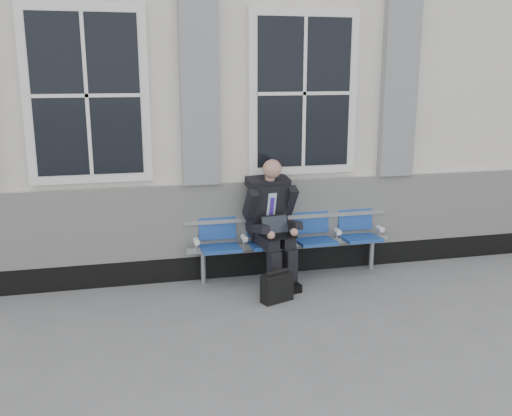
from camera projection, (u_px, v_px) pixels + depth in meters
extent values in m
plane|color=slate|center=(310.00, 319.00, 5.92)|extent=(70.00, 70.00, 0.00)
cube|color=silver|center=(239.00, 98.00, 8.73)|extent=(14.00, 4.00, 4.20)
cube|color=black|center=(273.00, 261.00, 7.27)|extent=(14.00, 0.10, 0.30)
cube|color=silver|center=(274.00, 216.00, 7.12)|extent=(14.00, 0.08, 0.90)
cube|color=gray|center=(199.00, 81.00, 6.51)|extent=(0.45, 0.14, 2.40)
cube|color=gray|center=(399.00, 80.00, 7.08)|extent=(0.45, 0.14, 2.40)
cube|color=white|center=(87.00, 95.00, 6.28)|extent=(1.35, 0.10, 1.95)
cube|color=black|center=(87.00, 96.00, 6.23)|extent=(1.15, 0.02, 1.75)
cube|color=white|center=(303.00, 93.00, 6.85)|extent=(1.35, 0.10, 1.95)
cube|color=black|center=(304.00, 93.00, 6.80)|extent=(1.15, 0.02, 1.75)
cube|color=#9EA0A3|center=(291.00, 244.00, 7.09)|extent=(2.60, 0.07, 0.07)
cube|color=#9EA0A3|center=(288.00, 217.00, 7.13)|extent=(2.60, 0.05, 0.05)
cylinder|color=#9EA0A3|center=(203.00, 268.00, 6.89)|extent=(0.06, 0.06, 0.39)
cylinder|color=#9EA0A3|center=(371.00, 254.00, 7.39)|extent=(0.06, 0.06, 0.39)
cube|color=#164094|center=(220.00, 248.00, 6.80)|extent=(0.46, 0.42, 0.07)
cube|color=#164094|center=(217.00, 223.00, 6.94)|extent=(0.46, 0.10, 0.40)
cube|color=#164094|center=(269.00, 245.00, 6.93)|extent=(0.46, 0.42, 0.07)
cube|color=#164094|center=(265.00, 220.00, 7.07)|extent=(0.46, 0.10, 0.40)
cube|color=#164094|center=(316.00, 241.00, 7.07)|extent=(0.46, 0.42, 0.07)
cube|color=#164094|center=(311.00, 217.00, 7.21)|extent=(0.46, 0.10, 0.40)
cube|color=#164094|center=(361.00, 238.00, 7.21)|extent=(0.46, 0.42, 0.07)
cube|color=#164094|center=(355.00, 214.00, 7.35)|extent=(0.46, 0.10, 0.40)
cylinder|color=white|center=(196.00, 241.00, 6.74)|extent=(0.07, 0.12, 0.07)
cylinder|color=white|center=(244.00, 238.00, 6.87)|extent=(0.07, 0.12, 0.07)
cylinder|color=white|center=(292.00, 235.00, 7.01)|extent=(0.07, 0.12, 0.07)
cylinder|color=white|center=(338.00, 232.00, 7.14)|extent=(0.07, 0.12, 0.07)
cylinder|color=white|center=(380.00, 229.00, 7.28)|extent=(0.07, 0.12, 0.07)
cube|color=black|center=(276.00, 288.00, 6.63)|extent=(0.16, 0.29, 0.10)
cube|color=black|center=(293.00, 286.00, 6.71)|extent=(0.16, 0.29, 0.10)
cube|color=black|center=(274.00, 271.00, 6.64)|extent=(0.15, 0.16, 0.47)
cube|color=black|center=(290.00, 268.00, 6.72)|extent=(0.15, 0.16, 0.47)
cube|color=black|center=(266.00, 241.00, 6.78)|extent=(0.23, 0.50, 0.15)
cube|color=black|center=(282.00, 239.00, 6.86)|extent=(0.23, 0.50, 0.15)
cube|color=black|center=(267.00, 207.00, 6.92)|extent=(0.50, 0.43, 0.67)
cube|color=#B8D8F2|center=(271.00, 208.00, 6.81)|extent=(0.12, 0.12, 0.38)
cube|color=#4524AA|center=(272.00, 210.00, 6.80)|extent=(0.06, 0.09, 0.32)
cube|color=black|center=(268.00, 182.00, 6.82)|extent=(0.55, 0.33, 0.15)
cylinder|color=tan|center=(270.00, 177.00, 6.76)|extent=(0.12, 0.12, 0.11)
sphere|color=tan|center=(272.00, 169.00, 6.67)|extent=(0.22, 0.22, 0.22)
cube|color=black|center=(251.00, 204.00, 6.71)|extent=(0.16, 0.32, 0.40)
cube|color=black|center=(290.00, 201.00, 6.91)|extent=(0.16, 0.32, 0.40)
cube|color=black|center=(261.00, 229.00, 6.62)|extent=(0.15, 0.34, 0.15)
cube|color=black|center=(293.00, 225.00, 6.78)|extent=(0.15, 0.34, 0.15)
sphere|color=tan|center=(271.00, 235.00, 6.52)|extent=(0.10, 0.10, 0.10)
sphere|color=tan|center=(294.00, 232.00, 6.63)|extent=(0.10, 0.10, 0.10)
cube|color=black|center=(279.00, 236.00, 6.66)|extent=(0.39, 0.30, 0.02)
cube|color=black|center=(275.00, 224.00, 6.75)|extent=(0.36, 0.15, 0.22)
cube|color=black|center=(275.00, 225.00, 6.74)|extent=(0.33, 0.13, 0.19)
cube|color=black|center=(277.00, 288.00, 6.35)|extent=(0.39, 0.27, 0.32)
cylinder|color=black|center=(277.00, 273.00, 6.31)|extent=(0.28, 0.15, 0.06)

